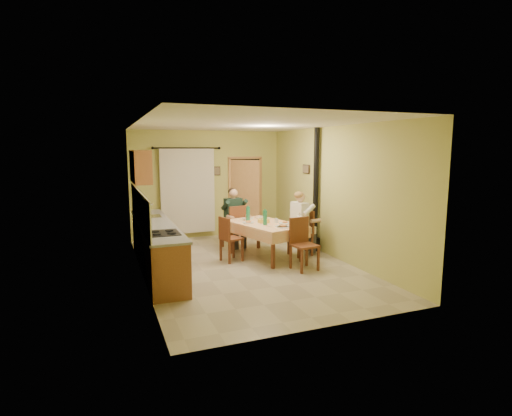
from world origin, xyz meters
name	(u,v)px	position (x,y,z in m)	size (l,w,h in m)	color
floor	(246,266)	(0.00, 0.00, 0.00)	(4.00, 6.00, 0.01)	tan
room_shell	(246,175)	(0.00, 0.00, 1.82)	(4.04, 6.04, 2.82)	#C4C365
kitchen_run	(156,245)	(-1.71, 0.40, 0.48)	(0.64, 3.64, 1.56)	brown
upper_cabinets	(140,167)	(-1.82, 1.70, 1.95)	(0.35, 1.40, 0.70)	brown
curtain	(188,191)	(-0.55, 2.90, 1.26)	(1.70, 0.07, 2.22)	black
doorway	(245,196)	(1.00, 2.84, 1.05)	(0.96, 0.58, 2.15)	black
dining_table	(265,240)	(0.60, 0.45, 0.38)	(1.47, 1.94, 0.76)	#EBB07B
tableware	(268,221)	(0.63, 0.36, 0.83)	(0.99, 1.48, 0.33)	white
chair_far	(234,236)	(0.25, 1.51, 0.29)	(0.53, 0.53, 1.02)	brown
chair_near	(304,255)	(0.97, -0.62, 0.29)	(0.49, 0.49, 1.01)	brown
chair_right	(301,242)	(1.41, 0.35, 0.29)	(0.49, 0.49, 0.99)	brown
chair_left	(231,248)	(-0.17, 0.45, 0.29)	(0.48, 0.48, 0.94)	brown
man_far	(234,211)	(0.25, 1.53, 0.88)	(0.62, 0.53, 1.39)	#192D23
man_right	(301,216)	(1.40, 0.35, 0.88)	(0.52, 0.62, 1.39)	silver
stove_flue	(315,207)	(1.90, 0.60, 1.02)	(0.24, 0.24, 2.80)	black
picture_back	(217,171)	(0.25, 2.97, 1.75)	(0.19, 0.03, 0.23)	black
picture_right	(306,169)	(1.97, 1.20, 1.85)	(0.03, 0.31, 0.21)	brown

